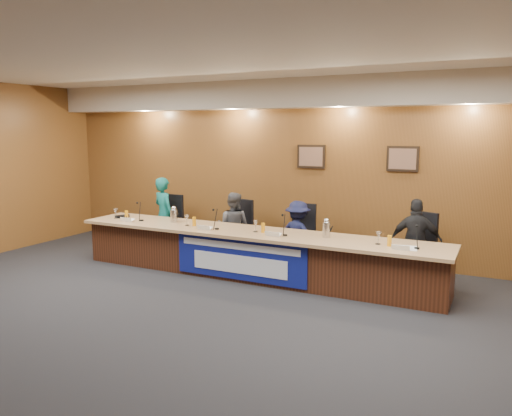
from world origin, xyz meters
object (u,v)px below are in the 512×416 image
(panelist_b, at_px, (233,227))
(panelist_c, at_px, (298,235))
(carafe_right, at_px, (326,230))
(panelist_a, at_px, (164,215))
(office_chair_d, at_px, (416,252))
(carafe_left, at_px, (174,216))
(speakerphone, at_px, (124,217))
(banner, at_px, (239,259))
(panelist_d, at_px, (416,242))
(office_chair_c, at_px, (300,240))
(office_chair_b, at_px, (236,233))
(dais_body, at_px, (252,255))
(office_chair_a, at_px, (168,226))

(panelist_b, xyz_separation_m, panelist_c, (1.24, 0.00, -0.04))
(panelist_c, bearing_deg, carafe_right, 146.85)
(panelist_a, height_order, office_chair_d, panelist_a)
(panelist_a, height_order, carafe_left, panelist_a)
(panelist_a, xyz_separation_m, office_chair_d, (4.66, 0.10, -0.24))
(panelist_a, relative_size, speakerphone, 4.48)
(panelist_a, bearing_deg, banner, 175.34)
(panelist_d, bearing_deg, office_chair_d, -99.64)
(office_chair_c, height_order, speakerphone, speakerphone)
(panelist_d, distance_m, carafe_left, 3.99)
(panelist_d, bearing_deg, office_chair_b, -11.46)
(banner, relative_size, panelist_c, 1.90)
(carafe_left, relative_size, speakerphone, 0.68)
(office_chair_b, xyz_separation_m, office_chair_c, (1.24, 0.00, 0.00))
(office_chair_d, bearing_deg, dais_body, -141.06)
(banner, bearing_deg, panelist_d, 25.65)
(banner, bearing_deg, office_chair_a, 151.03)
(dais_body, bearing_deg, banner, -90.00)
(panelist_a, height_order, panelist_b, panelist_a)
(panelist_a, bearing_deg, panelist_c, -157.67)
(office_chair_d, distance_m, carafe_right, 1.47)
(panelist_b, relative_size, panelist_d, 0.94)
(office_chair_a, bearing_deg, speakerphone, -107.81)
(banner, xyz_separation_m, speakerphone, (-2.58, 0.39, 0.40))
(panelist_c, relative_size, speakerphone, 3.62)
(office_chair_a, bearing_deg, panelist_d, 1.49)
(panelist_b, bearing_deg, office_chair_c, 176.01)
(panelist_b, xyz_separation_m, carafe_left, (-0.78, -0.70, 0.24))
(dais_body, distance_m, panelist_a, 2.41)
(panelist_b, bearing_deg, dais_body, 126.72)
(panelist_a, distance_m, office_chair_c, 2.76)
(office_chair_c, bearing_deg, panelist_b, -178.75)
(panelist_c, xyz_separation_m, speakerphone, (-3.07, -0.76, 0.20))
(panelist_c, bearing_deg, office_chair_c, -79.39)
(office_chair_c, bearing_deg, banner, -114.75)
(office_chair_a, height_order, carafe_left, carafe_left)
(office_chair_c, xyz_separation_m, office_chair_d, (1.91, 0.00, 0.00))
(office_chair_c, relative_size, speakerphone, 1.50)
(office_chair_c, bearing_deg, panelist_c, -93.37)
(panelist_a, height_order, office_chair_a, panelist_a)
(panelist_c, bearing_deg, panelist_b, 10.61)
(carafe_left, distance_m, speakerphone, 1.07)
(office_chair_c, relative_size, office_chair_d, 1.00)
(office_chair_b, distance_m, office_chair_c, 1.24)
(carafe_right, bearing_deg, panelist_c, 136.24)
(dais_body, distance_m, office_chair_a, 2.41)
(panelist_c, xyz_separation_m, carafe_right, (0.73, -0.70, 0.28))
(office_chair_d, height_order, speakerphone, speakerphone)
(panelist_c, relative_size, office_chair_a, 2.41)
(carafe_left, bearing_deg, office_chair_b, 45.69)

